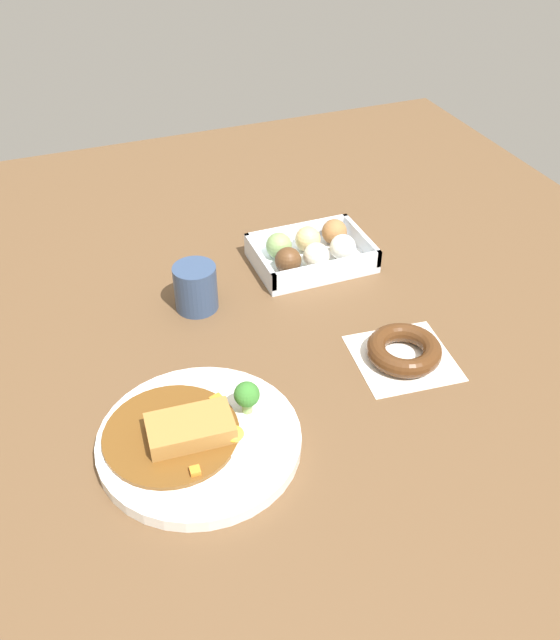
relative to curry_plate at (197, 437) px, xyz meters
name	(u,v)px	position (x,y,z in m)	size (l,w,h in m)	color
ground_plane	(237,346)	(-0.11, -0.17, -0.01)	(1.60, 1.60, 0.00)	brown
curry_plate	(197,437)	(0.00, 0.00, 0.00)	(0.26, 0.26, 0.06)	white
donut_box	(311,251)	(-0.30, -0.34, 0.01)	(0.20, 0.14, 0.06)	silver
chocolate_ring_donut	(404,351)	(-0.33, -0.05, 0.00)	(0.15, 0.15, 0.03)	white
coffee_mug	(196,288)	(-0.08, -0.28, 0.02)	(0.07, 0.07, 0.08)	#33476B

